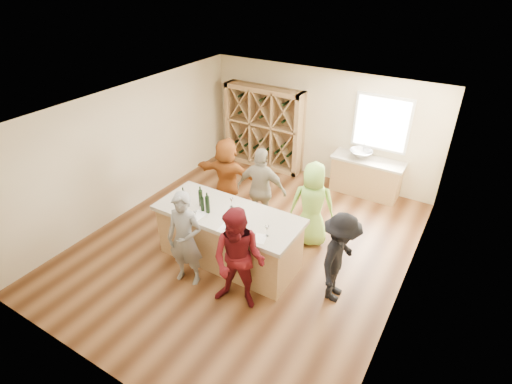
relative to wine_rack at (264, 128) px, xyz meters
The scene contains 34 objects.
floor 3.78m from the wine_rack, 65.36° to the right, with size 6.00×7.00×0.10m, color brown.
ceiling 4.00m from the wine_rack, 65.36° to the right, with size 6.00×7.00×0.10m, color white.
wall_back 1.56m from the wine_rack, 10.57° to the left, with size 6.00×0.10×2.80m, color beige.
wall_front 6.99m from the wine_rack, 77.60° to the right, with size 6.00×0.10×2.80m, color beige.
wall_left 3.63m from the wine_rack, 115.36° to the right, with size 0.10×7.00×2.80m, color beige.
wall_right 5.61m from the wine_rack, 35.70° to the right, with size 0.10×7.00×2.80m, color beige.
window_frame 3.08m from the wine_rack, ahead, with size 1.30×0.06×1.30m, color white.
window_pane 3.07m from the wine_rack, ahead, with size 1.18×0.01×1.18m, color white.
wine_rack is the anchor object (origin of this frame).
back_counter_base 2.98m from the wine_rack, ahead, with size 1.60×0.58×0.86m, color #A77F50.
back_counter_top 2.91m from the wine_rack, ahead, with size 1.70×0.62×0.06m, color #B8AC97.
sink 2.70m from the wine_rack, ahead, with size 0.54×0.54×0.19m, color silver.
faucet 2.70m from the wine_rack, ahead, with size 0.02×0.02×0.30m, color silver.
tasting_counter_base 4.17m from the wine_rack, 69.02° to the right, with size 2.60×1.00×1.00m, color #A77F50.
tasting_counter_top 4.13m from the wine_rack, 69.02° to the right, with size 2.72×1.12×0.08m, color #B8AC97.
wine_bottle_a 4.07m from the wine_rack, 81.32° to the right, with size 0.07×0.07×0.27m, color black.
wine_bottle_c 4.02m from the wine_rack, 76.67° to the right, with size 0.08×0.08×0.32m, color black.
wine_bottle_d 4.17m from the wine_rack, 75.36° to the right, with size 0.07×0.07×0.27m, color black.
wine_bottle_e 4.20m from the wine_rack, 73.82° to the right, with size 0.08×0.08×0.33m, color black.
wine_glass_a 4.47m from the wine_rack, 75.43° to the right, with size 0.06×0.06×0.16m, color white.
wine_glass_b 4.62m from the wine_rack, 68.05° to the right, with size 0.07×0.07×0.19m, color white.
wine_glass_c 4.83m from the wine_rack, 63.65° to the right, with size 0.07×0.07×0.18m, color white.
wine_glass_d 4.48m from the wine_rack, 64.36° to the right, with size 0.07×0.07×0.18m, color white.
wine_glass_e 4.76m from the wine_rack, 59.37° to the right, with size 0.07×0.07×0.20m, color white.
tasting_menu_a 4.34m from the wine_rack, 75.75° to the right, with size 0.23×0.31×0.00m, color white.
tasting_menu_b 4.59m from the wine_rack, 67.85° to the right, with size 0.24×0.32×0.00m, color white.
tasting_menu_c 4.83m from the wine_rack, 60.74° to the right, with size 0.19×0.26×0.00m, color white.
person_near_left 4.83m from the wine_rack, 76.11° to the right, with size 0.65×0.48×1.79m, color slate.
person_near_right 5.21m from the wine_rack, 64.32° to the right, with size 0.90×0.49×1.85m, color #590F14.
person_server 5.16m from the wine_rack, 46.18° to the right, with size 1.07×0.50×1.66m, color black.
person_far_mid 2.97m from the wine_rack, 60.87° to the right, with size 1.07×0.55×1.82m, color gray.
person_far_right 3.60m from the wine_rack, 44.72° to the right, with size 0.86×0.56×1.76m, color #8CC64C.
person_far_left 2.44m from the wine_rack, 79.34° to the right, with size 1.62×0.58×1.75m, color #994C19.
wine_glass_f 3.93m from the wine_rack, 68.65° to the right, with size 0.07×0.07×0.18m, color white.
Camera 1 is at (3.49, -5.45, 5.05)m, focal length 28.00 mm.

